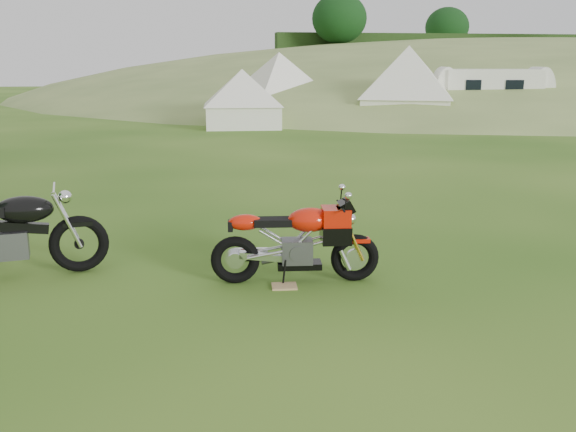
{
  "coord_description": "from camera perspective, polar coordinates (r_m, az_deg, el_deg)",
  "views": [
    {
      "loc": [
        -1.1,
        -5.63,
        2.39
      ],
      "look_at": [
        -0.05,
        0.4,
        0.9
      ],
      "focal_mm": 40.0,
      "sensor_mm": 36.0,
      "label": 1
    }
  ],
  "objects": [
    {
      "name": "tent_right",
      "position": [
        25.69,
        10.59,
        11.24
      ],
      "size": [
        4.28,
        4.28,
        2.82
      ],
      "primitive_type": null,
      "rotation": [
        0.0,
        0.0,
        -0.41
      ],
      "color": "white",
      "rests_on": "ground"
    },
    {
      "name": "tent_mid",
      "position": [
        28.39,
        -0.79,
        11.55
      ],
      "size": [
        3.96,
        3.96,
        2.7
      ],
      "primitive_type": null,
      "rotation": [
        0.0,
        0.0,
        0.33
      ],
      "color": "white",
      "rests_on": "ground"
    },
    {
      "name": "tent_left",
      "position": [
        23.86,
        -4.07,
        10.62
      ],
      "size": [
        2.81,
        2.81,
        2.29
      ],
      "primitive_type": null,
      "rotation": [
        0.0,
        0.0,
        -0.06
      ],
      "color": "white",
      "rests_on": "ground"
    },
    {
      "name": "vintage_moto_a",
      "position": [
        7.73,
        -23.69,
        -1.3
      ],
      "size": [
        2.13,
        0.8,
        1.09
      ],
      "primitive_type": null,
      "rotation": [
        0.0,
        0.0,
        0.16
      ],
      "color": "black",
      "rests_on": "ground"
    },
    {
      "name": "plywood_board",
      "position": [
        6.98,
        -0.33,
        -6.26
      ],
      "size": [
        0.29,
        0.24,
        0.02
      ],
      "primitive_type": "cube",
      "rotation": [
        0.0,
        0.0,
        -0.09
      ],
      "color": "tan",
      "rests_on": "ground"
    },
    {
      "name": "hillside",
      "position": [
        52.14,
        19.23,
        10.27
      ],
      "size": [
        80.0,
        64.0,
        8.0
      ],
      "primitive_type": "ellipsoid",
      "color": "olive",
      "rests_on": "ground"
    },
    {
      "name": "ground",
      "position": [
        6.22,
        1.12,
        -8.93
      ],
      "size": [
        120.0,
        120.0,
        0.0
      ],
      "primitive_type": "plane",
      "color": "#224F11",
      "rests_on": "ground"
    },
    {
      "name": "sport_motorcycle",
      "position": [
        7.0,
        0.66,
        -1.76
      ],
      "size": [
        1.8,
        0.63,
        1.06
      ],
      "primitive_type": null,
      "rotation": [
        0.0,
        0.0,
        -0.11
      ],
      "color": "red",
      "rests_on": "ground"
    },
    {
      "name": "caravan",
      "position": [
        27.07,
        17.51,
        10.2
      ],
      "size": [
        4.86,
        3.06,
        2.11
      ],
      "primitive_type": null,
      "rotation": [
        0.0,
        0.0,
        -0.25
      ],
      "color": "white",
      "rests_on": "ground"
    },
    {
      "name": "hedgerow",
      "position": [
        52.14,
        19.23,
        10.27
      ],
      "size": [
        36.0,
        1.2,
        8.6
      ],
      "primitive_type": null,
      "color": "black",
      "rests_on": "ground"
    }
  ]
}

